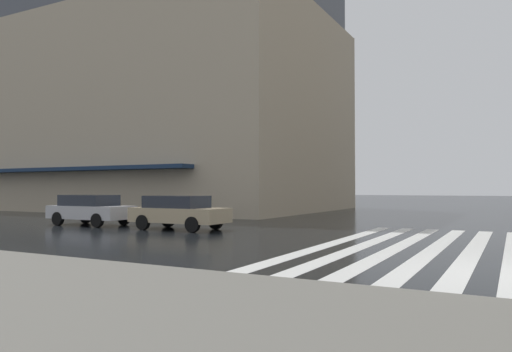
# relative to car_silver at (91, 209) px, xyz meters

# --- Properties ---
(ground_plane) EXTENTS (220.00, 220.00, 0.00)m
(ground_plane) POSITION_rel_car_silver_xyz_m (-5.50, -17.36, -0.76)
(ground_plane) COLOR black
(zebra_crossing) EXTENTS (13.00, 5.50, 0.01)m
(zebra_crossing) POSITION_rel_car_silver_xyz_m (-1.50, -14.94, -0.75)
(zebra_crossing) COLOR silver
(zebra_crossing) RESTS_ON ground_plane
(haussmann_block_mid) EXTENTS (19.25, 28.55, 18.13)m
(haussmann_block_mid) POSITION_rel_car_silver_xyz_m (16.02, 9.08, 8.12)
(haussmann_block_mid) COLOR tan
(haussmann_block_mid) RESTS_ON ground_plane
(car_silver) EXTENTS (1.85, 4.10, 1.41)m
(car_silver) POSITION_rel_car_silver_xyz_m (0.00, 0.00, 0.00)
(car_silver) COLOR #B7B7BC
(car_silver) RESTS_ON ground_plane
(car_champagne) EXTENTS (1.85, 4.10, 1.41)m
(car_champagne) POSITION_rel_car_silver_xyz_m (0.00, -5.09, 0.00)
(car_champagne) COLOR tan
(car_champagne) RESTS_ON ground_plane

